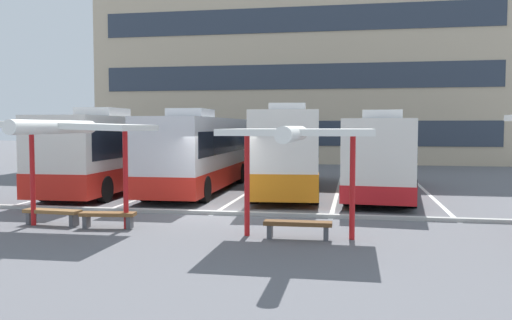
% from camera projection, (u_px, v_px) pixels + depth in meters
% --- Properties ---
extents(ground_plane, '(160.00, 160.00, 0.00)m').
position_uv_depth(ground_plane, '(213.00, 214.00, 17.58)').
color(ground_plane, slate).
extents(terminal_building, '(32.20, 12.79, 23.90)m').
position_uv_depth(terminal_building, '(303.00, 36.00, 46.44)').
color(terminal_building, '#C6B293').
rests_on(terminal_building, ground).
extents(coach_bus_0, '(2.86, 11.19, 3.60)m').
position_uv_depth(coach_bus_0, '(117.00, 153.00, 24.13)').
color(coach_bus_0, silver).
rests_on(coach_bus_0, ground).
extents(coach_bus_1, '(2.72, 10.28, 3.56)m').
position_uv_depth(coach_bus_1, '(199.00, 154.00, 23.66)').
color(coach_bus_1, silver).
rests_on(coach_bus_1, ground).
extents(coach_bus_2, '(3.41, 12.02, 3.77)m').
position_uv_depth(coach_bus_2, '(289.00, 151.00, 24.07)').
color(coach_bus_2, silver).
rests_on(coach_bus_2, ground).
extents(coach_bus_3, '(3.39, 10.72, 3.47)m').
position_uv_depth(coach_bus_3, '(384.00, 156.00, 22.62)').
color(coach_bus_3, silver).
rests_on(coach_bus_3, ground).
extents(lane_stripe_0, '(0.16, 14.00, 0.01)m').
position_uv_depth(lane_stripe_0, '(94.00, 187.00, 25.46)').
color(lane_stripe_0, white).
rests_on(lane_stripe_0, ground).
extents(lane_stripe_1, '(0.16, 14.00, 0.01)m').
position_uv_depth(lane_stripe_1, '(170.00, 188.00, 24.78)').
color(lane_stripe_1, white).
rests_on(lane_stripe_1, ground).
extents(lane_stripe_2, '(0.16, 14.00, 0.01)m').
position_uv_depth(lane_stripe_2, '(252.00, 190.00, 24.10)').
color(lane_stripe_2, white).
rests_on(lane_stripe_2, ground).
extents(lane_stripe_3, '(0.16, 14.00, 0.01)m').
position_uv_depth(lane_stripe_3, '(337.00, 192.00, 23.43)').
color(lane_stripe_3, white).
rests_on(lane_stripe_3, ground).
extents(lane_stripe_4, '(0.16, 14.00, 0.01)m').
position_uv_depth(lane_stripe_4, '(428.00, 194.00, 22.75)').
color(lane_stripe_4, white).
rests_on(lane_stripe_4, ground).
extents(waiting_shelter_1, '(3.84, 4.33, 3.00)m').
position_uv_depth(waiting_shelter_1, '(73.00, 129.00, 14.90)').
color(waiting_shelter_1, red).
rests_on(waiting_shelter_1, ground).
extents(bench_2, '(1.74, 0.55, 0.45)m').
position_uv_depth(bench_2, '(52.00, 213.00, 15.59)').
color(bench_2, brown).
rests_on(bench_2, ground).
extents(bench_3, '(1.57, 0.60, 0.45)m').
position_uv_depth(bench_3, '(108.00, 216.00, 15.09)').
color(bench_3, brown).
rests_on(bench_3, ground).
extents(waiting_shelter_2, '(3.69, 4.60, 2.85)m').
position_uv_depth(waiting_shelter_2, '(298.00, 135.00, 13.43)').
color(waiting_shelter_2, red).
rests_on(waiting_shelter_2, ground).
extents(bench_4, '(1.73, 0.46, 0.45)m').
position_uv_depth(bench_4, '(298.00, 226.00, 13.65)').
color(bench_4, brown).
rests_on(bench_4, ground).
extents(platform_kerb, '(44.00, 0.24, 0.12)m').
position_uv_depth(platform_kerb, '(212.00, 213.00, 17.46)').
color(platform_kerb, '#ADADA8').
rests_on(platform_kerb, ground).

